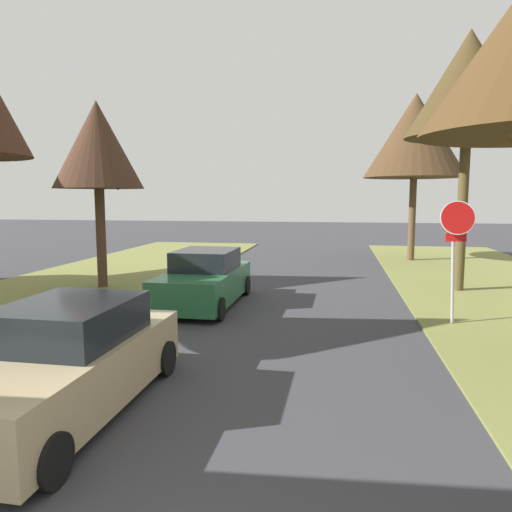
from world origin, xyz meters
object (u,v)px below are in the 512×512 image
street_tree_right_far (415,136)px  street_tree_left_mid_b (98,146)px  parked_sedan_tan (65,363)px  street_tree_right_mid_b (469,85)px  parked_sedan_green (205,280)px  stop_sign_far (456,235)px

street_tree_right_far → street_tree_left_mid_b: bearing=-141.3°
street_tree_right_far → parked_sedan_tan: size_ratio=1.78×
street_tree_right_mid_b → parked_sedan_tan: 14.20m
parked_sedan_tan → parked_sedan_green: (0.06, 7.04, 0.00)m
stop_sign_far → parked_sedan_green: (-6.50, 1.13, -1.45)m
street_tree_right_far → street_tree_left_mid_b: size_ratio=1.28×
stop_sign_far → parked_sedan_green: 6.76m
street_tree_left_mid_b → parked_sedan_green: bearing=-24.7°
stop_sign_far → street_tree_right_mid_b: size_ratio=0.36×
street_tree_right_far → parked_sedan_tan: 20.19m
street_tree_right_mid_b → street_tree_left_mid_b: (-11.82, -1.42, -1.81)m
street_tree_right_mid_b → parked_sedan_green: (-7.68, -3.33, -5.84)m
street_tree_left_mid_b → parked_sedan_tan: bearing=-65.5°
street_tree_right_mid_b → parked_sedan_tan: (-7.74, -10.37, -5.84)m
street_tree_left_mid_b → parked_sedan_green: 6.08m
stop_sign_far → street_tree_right_far: size_ratio=0.37×
street_tree_right_far → parked_sedan_green: size_ratio=1.78×
parked_sedan_green → street_tree_right_mid_b: bearing=23.4°
stop_sign_far → street_tree_right_mid_b: street_tree_right_mid_b is taller
stop_sign_far → street_tree_right_far: 12.76m
street_tree_right_mid_b → parked_sedan_tan: bearing=-126.8°
parked_sedan_tan → street_tree_right_mid_b: bearing=53.2°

